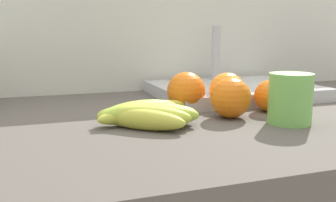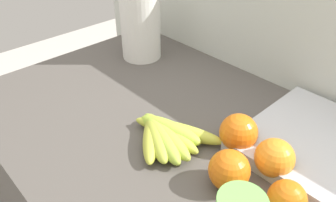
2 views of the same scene
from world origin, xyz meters
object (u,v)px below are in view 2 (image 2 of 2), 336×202
(orange_back_left, at_px, (287,199))
(orange_center, at_px, (274,158))
(paper_towel_roll, at_px, (140,16))
(orange_far_right, at_px, (229,170))
(banana_bunch, at_px, (165,134))
(orange_front, at_px, (239,133))

(orange_back_left, height_order, orange_center, orange_center)
(orange_center, height_order, paper_towel_roll, paper_towel_roll)
(orange_far_right, bearing_deg, paper_towel_roll, 157.02)
(orange_center, bearing_deg, banana_bunch, -156.45)
(orange_back_left, distance_m, orange_far_right, 0.11)
(paper_towel_roll, bearing_deg, orange_far_right, -22.98)
(banana_bunch, relative_size, orange_front, 2.53)
(orange_far_right, bearing_deg, orange_front, 118.39)
(orange_front, relative_size, orange_center, 1.05)
(orange_front, xyz_separation_m, orange_center, (0.09, -0.01, -0.00))
(paper_towel_roll, bearing_deg, orange_front, -14.86)
(orange_back_left, bearing_deg, orange_front, 154.85)
(orange_far_right, bearing_deg, orange_back_left, 12.73)
(orange_back_left, height_order, orange_far_right, orange_far_right)
(orange_front, bearing_deg, banana_bunch, -139.87)
(orange_far_right, height_order, orange_front, orange_front)
(orange_back_left, relative_size, orange_front, 0.82)
(orange_far_right, height_order, orange_center, same)
(banana_bunch, xyz_separation_m, paper_towel_roll, (-0.36, 0.23, 0.12))
(orange_back_left, distance_m, orange_front, 0.18)
(banana_bunch, xyz_separation_m, orange_far_right, (0.18, 0.00, 0.02))
(banana_bunch, relative_size, orange_center, 2.66)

